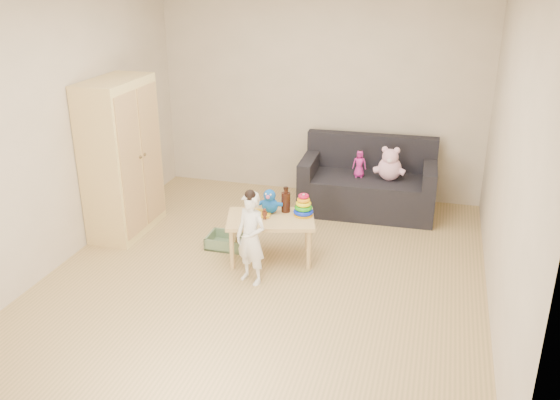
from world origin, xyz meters
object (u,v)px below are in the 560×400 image
(wardrobe, at_px, (121,158))
(toddler, at_px, (251,239))
(sofa, at_px, (367,194))
(play_table, at_px, (271,238))

(wardrobe, bearing_deg, toddler, -23.36)
(wardrobe, distance_m, sofa, 2.81)
(wardrobe, height_order, play_table, wardrobe)
(wardrobe, height_order, toddler, wardrobe)
(play_table, relative_size, toddler, 0.98)
(play_table, distance_m, toddler, 0.53)
(play_table, bearing_deg, sofa, 62.73)
(play_table, bearing_deg, wardrobe, 172.11)
(sofa, distance_m, toddler, 2.11)
(wardrobe, distance_m, toddler, 1.86)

